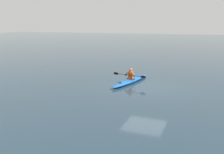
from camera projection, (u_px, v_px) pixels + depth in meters
The scene contains 3 objects.
ground_plane at pixel (145, 87), 15.14m from camera, with size 160.00×160.00×0.00m, color #233847.
kayak at pixel (131, 81), 16.30m from camera, with size 1.46×4.51×0.27m.
kayaker at pixel (130, 74), 16.17m from camera, with size 2.37×0.62×0.70m.
Camera 1 is at (-3.59, 14.36, 3.82)m, focal length 39.71 mm.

